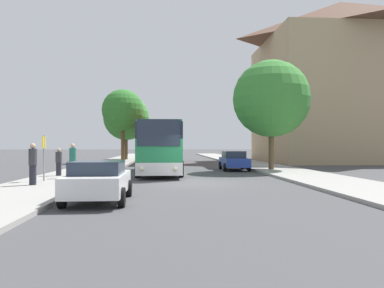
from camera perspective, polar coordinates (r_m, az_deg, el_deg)
ground_plane at (r=18.81m, az=0.44°, el=-6.06°), size 300.00×300.00×0.00m
sidewalk_left at (r=19.54m, az=-20.58°, el=-5.61°), size 4.00×120.00×0.15m
sidewalk_right at (r=20.57m, az=20.37°, el=-5.34°), size 4.00×120.00×0.15m
building_right_background at (r=47.07m, az=21.72°, el=8.81°), size 17.44×15.13×18.52m
bus_front at (r=25.65m, az=-4.83°, el=-0.48°), size 2.91×11.08×3.35m
bus_middle at (r=40.10m, az=-4.41°, el=-0.32°), size 2.74×10.89×3.41m
bus_rear at (r=55.84m, az=-4.47°, el=-0.33°), size 2.98×11.89×3.30m
parked_car_left_curb at (r=13.18m, az=-14.03°, el=-5.35°), size 2.04×4.01×1.40m
parked_car_right_near at (r=28.86m, az=6.40°, el=-2.48°), size 2.02×4.43×1.47m
bus_stop_sign at (r=19.95m, az=-21.63°, el=-1.20°), size 0.08×0.45×2.27m
pedestrian_waiting_near at (r=18.19m, az=-23.09°, el=-2.78°), size 0.36×0.36×1.86m
pedestrian_waiting_far at (r=21.29m, az=-17.73°, el=-2.40°), size 0.36×0.36×1.87m
pedestrian_walking_back at (r=23.15m, az=-19.65°, el=-2.58°), size 0.36×0.36×1.60m
tree_left_near at (r=48.02m, az=-10.00°, el=3.99°), size 5.72×5.72×8.13m
tree_left_far at (r=41.92m, az=-10.50°, el=5.06°), size 4.56×4.56×7.90m
tree_right_near at (r=28.50m, az=11.98°, el=6.75°), size 5.70×5.70×8.07m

